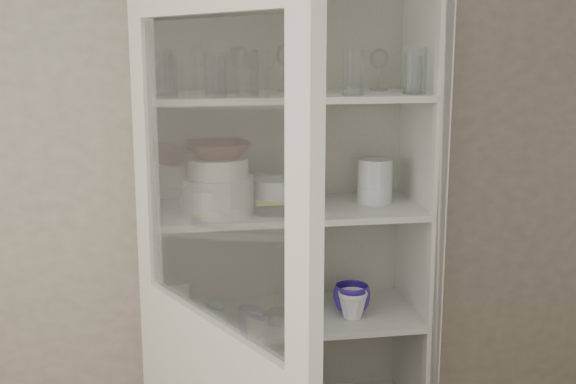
# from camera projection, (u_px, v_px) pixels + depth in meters

# --- Properties ---
(wall_back) EXTENTS (3.60, 0.02, 2.60)m
(wall_back) POSITION_uv_depth(u_px,v_px,m) (226.00, 185.00, 2.74)
(wall_back) COLOR gray
(wall_back) RESTS_ON ground
(pantry_cabinet) EXTENTS (1.00, 0.45, 2.10)m
(pantry_cabinet) POSITION_uv_depth(u_px,v_px,m) (285.00, 286.00, 2.69)
(pantry_cabinet) COLOR beige
(pantry_cabinet) RESTS_ON floor
(tumbler_0) EXTENTS (0.09, 0.09, 0.14)m
(tumbler_0) POSITION_uv_depth(u_px,v_px,m) (167.00, 74.00, 2.28)
(tumbler_0) COLOR silver
(tumbler_0) RESTS_ON shelf_glass
(tumbler_1) EXTENTS (0.08, 0.08, 0.15)m
(tumbler_1) POSITION_uv_depth(u_px,v_px,m) (247.00, 73.00, 2.29)
(tumbler_1) COLOR silver
(tumbler_1) RESTS_ON shelf_glass
(tumbler_2) EXTENTS (0.09, 0.09, 0.14)m
(tumbler_2) POSITION_uv_depth(u_px,v_px,m) (216.00, 75.00, 2.27)
(tumbler_2) COLOR silver
(tumbler_2) RESTS_ON shelf_glass
(tumbler_3) EXTENTS (0.07, 0.07, 0.13)m
(tumbler_3) POSITION_uv_depth(u_px,v_px,m) (298.00, 75.00, 2.35)
(tumbler_3) COLOR silver
(tumbler_3) RESTS_ON shelf_glass
(tumbler_4) EXTENTS (0.08, 0.08, 0.15)m
(tumbler_4) POSITION_uv_depth(u_px,v_px,m) (353.00, 72.00, 2.36)
(tumbler_4) COLOR silver
(tumbler_4) RESTS_ON shelf_glass
(tumbler_5) EXTENTS (0.07, 0.07, 0.13)m
(tumbler_5) POSITION_uv_depth(u_px,v_px,m) (413.00, 75.00, 2.43)
(tumbler_5) COLOR silver
(tumbler_5) RESTS_ON shelf_glass
(tumbler_6) EXTENTS (0.09, 0.09, 0.16)m
(tumbler_6) POSITION_uv_depth(u_px,v_px,m) (415.00, 70.00, 2.41)
(tumbler_6) COLOR silver
(tumbler_6) RESTS_ON shelf_glass
(tumbler_7) EXTENTS (0.09, 0.09, 0.14)m
(tumbler_7) POSITION_uv_depth(u_px,v_px,m) (218.00, 73.00, 2.43)
(tumbler_7) COLOR silver
(tumbler_7) RESTS_ON shelf_glass
(tumbler_8) EXTENTS (0.07, 0.07, 0.13)m
(tumbler_8) POSITION_uv_depth(u_px,v_px,m) (167.00, 74.00, 2.38)
(tumbler_8) COLOR silver
(tumbler_8) RESTS_ON shelf_glass
(tumbler_9) EXTENTS (0.07, 0.07, 0.13)m
(tumbler_9) POSITION_uv_depth(u_px,v_px,m) (227.00, 75.00, 2.44)
(tumbler_9) COLOR silver
(tumbler_9) RESTS_ON shelf_glass
(goblet_0) EXTENTS (0.08, 0.08, 0.17)m
(goblet_0) POSITION_uv_depth(u_px,v_px,m) (239.00, 67.00, 2.54)
(goblet_0) COLOR silver
(goblet_0) RESTS_ON shelf_glass
(goblet_1) EXTENTS (0.07, 0.07, 0.16)m
(goblet_1) POSITION_uv_depth(u_px,v_px,m) (241.00, 68.00, 2.52)
(goblet_1) COLOR silver
(goblet_1) RESTS_ON shelf_glass
(goblet_2) EXTENTS (0.08, 0.08, 0.18)m
(goblet_2) POSITION_uv_depth(u_px,v_px,m) (287.00, 65.00, 2.55)
(goblet_2) COLOR silver
(goblet_2) RESTS_ON shelf_glass
(goblet_3) EXTENTS (0.07, 0.07, 0.16)m
(goblet_3) POSITION_uv_depth(u_px,v_px,m) (379.00, 68.00, 2.61)
(goblet_3) COLOR silver
(goblet_3) RESTS_ON shelf_glass
(plate_stack_front) EXTENTS (0.25, 0.25, 0.13)m
(plate_stack_front) POSITION_uv_depth(u_px,v_px,m) (218.00, 195.00, 2.44)
(plate_stack_front) COLOR silver
(plate_stack_front) RESTS_ON shelf_plates
(plate_stack_back) EXTENTS (0.22, 0.22, 0.11)m
(plate_stack_back) POSITION_uv_depth(u_px,v_px,m) (211.00, 188.00, 2.59)
(plate_stack_back) COLOR silver
(plate_stack_back) RESTS_ON shelf_plates
(cream_bowl) EXTENTS (0.21, 0.21, 0.06)m
(cream_bowl) POSITION_uv_depth(u_px,v_px,m) (218.00, 168.00, 2.42)
(cream_bowl) COLOR white
(cream_bowl) RESTS_ON plate_stack_front
(terracotta_bowl) EXTENTS (0.26, 0.26, 0.06)m
(terracotta_bowl) POSITION_uv_depth(u_px,v_px,m) (217.00, 150.00, 2.41)
(terracotta_bowl) COLOR #4C2016
(terracotta_bowl) RESTS_ON cream_bowl
(glass_platter) EXTENTS (0.44, 0.44, 0.02)m
(glass_platter) POSITION_uv_depth(u_px,v_px,m) (275.00, 203.00, 2.56)
(glass_platter) COLOR silver
(glass_platter) RESTS_ON shelf_plates
(yellow_trivet) EXTENTS (0.16, 0.16, 0.01)m
(yellow_trivet) POSITION_uv_depth(u_px,v_px,m) (275.00, 199.00, 2.56)
(yellow_trivet) COLOR yellow
(yellow_trivet) RESTS_ON glass_platter
(white_ramekin) EXTENTS (0.17, 0.17, 0.07)m
(white_ramekin) POSITION_uv_depth(u_px,v_px,m) (275.00, 189.00, 2.55)
(white_ramekin) COLOR silver
(white_ramekin) RESTS_ON yellow_trivet
(grey_bowl_stack) EXTENTS (0.12, 0.12, 0.16)m
(grey_bowl_stack) POSITION_uv_depth(u_px,v_px,m) (375.00, 181.00, 2.60)
(grey_bowl_stack) COLOR silver
(grey_bowl_stack) RESTS_ON shelf_plates
(mug_blue) EXTENTS (0.15, 0.15, 0.11)m
(mug_blue) POSITION_uv_depth(u_px,v_px,m) (352.00, 299.00, 2.63)
(mug_blue) COLOR #30259C
(mug_blue) RESTS_ON shelf_mugs
(mug_teal) EXTENTS (0.10, 0.10, 0.09)m
(mug_teal) POSITION_uv_depth(u_px,v_px,m) (304.00, 297.00, 2.68)
(mug_teal) COLOR teal
(mug_teal) RESTS_ON shelf_mugs
(mug_white) EXTENTS (0.12, 0.12, 0.10)m
(mug_white) POSITION_uv_depth(u_px,v_px,m) (353.00, 305.00, 2.58)
(mug_white) COLOR silver
(mug_white) RESTS_ON shelf_mugs
(teal_jar) EXTENTS (0.09, 0.09, 0.11)m
(teal_jar) POSITION_uv_depth(u_px,v_px,m) (306.00, 295.00, 2.67)
(teal_jar) COLOR teal
(teal_jar) RESTS_ON shelf_mugs
(measuring_cups) EXTENTS (0.10, 0.10, 0.04)m
(measuring_cups) POSITION_uv_depth(u_px,v_px,m) (281.00, 317.00, 2.55)
(measuring_cups) COLOR #BEBDBF
(measuring_cups) RESTS_ON shelf_mugs
(white_canister) EXTENTS (0.13, 0.13, 0.13)m
(white_canister) POSITION_uv_depth(u_px,v_px,m) (175.00, 298.00, 2.61)
(white_canister) COLOR silver
(white_canister) RESTS_ON shelf_mugs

